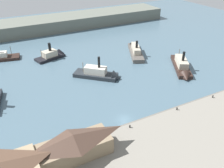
{
  "coord_description": "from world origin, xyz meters",
  "views": [
    {
      "loc": [
        -32.92,
        -54.22,
        49.73
      ],
      "look_at": [
        5.87,
        19.8,
        2.0
      ],
      "focal_mm": 38.52,
      "sensor_mm": 36.0,
      "label": 1
    }
  ],
  "objects_px": {
    "ferry_shed_east_terminal": "(74,146)",
    "mooring_post_center_west": "(130,126)",
    "mooring_post_west": "(177,109)",
    "mooring_post_east": "(213,97)",
    "ferry_outer_harbor": "(135,50)",
    "ferry_departing_north": "(182,67)",
    "ferry_approaching_west": "(101,74)",
    "ferry_moored_west": "(53,55)"
  },
  "relations": [
    {
      "from": "ferry_shed_east_terminal",
      "to": "mooring_post_center_west",
      "type": "bearing_deg",
      "value": 9.31
    },
    {
      "from": "mooring_post_east",
      "to": "ferry_departing_north",
      "type": "bearing_deg",
      "value": 73.79
    },
    {
      "from": "mooring_post_east",
      "to": "mooring_post_center_west",
      "type": "distance_m",
      "value": 36.09
    },
    {
      "from": "ferry_approaching_west",
      "to": "ferry_moored_west",
      "type": "height_order",
      "value": "ferry_approaching_west"
    },
    {
      "from": "ferry_moored_west",
      "to": "ferry_departing_north",
      "type": "height_order",
      "value": "ferry_departing_north"
    },
    {
      "from": "mooring_post_center_west",
      "to": "ferry_moored_west",
      "type": "height_order",
      "value": "ferry_moored_west"
    },
    {
      "from": "mooring_post_center_west",
      "to": "ferry_departing_north",
      "type": "distance_m",
      "value": 49.72
    },
    {
      "from": "ferry_shed_east_terminal",
      "to": "ferry_moored_west",
      "type": "relative_size",
      "value": 1.17
    },
    {
      "from": "ferry_departing_north",
      "to": "ferry_approaching_west",
      "type": "bearing_deg",
      "value": 162.69
    },
    {
      "from": "ferry_shed_east_terminal",
      "to": "mooring_post_west",
      "type": "xyz_separation_m",
      "value": [
        38.18,
        3.61,
        -3.25
      ]
    },
    {
      "from": "mooring_post_center_west",
      "to": "ferry_approaching_west",
      "type": "xyz_separation_m",
      "value": [
        7.17,
        35.87,
        -0.08
      ]
    },
    {
      "from": "ferry_outer_harbor",
      "to": "ferry_moored_west",
      "type": "bearing_deg",
      "value": 161.65
    },
    {
      "from": "ferry_shed_east_terminal",
      "to": "mooring_post_east",
      "type": "distance_m",
      "value": 55.31
    },
    {
      "from": "ferry_shed_east_terminal",
      "to": "ferry_departing_north",
      "type": "bearing_deg",
      "value": 24.06
    },
    {
      "from": "mooring_post_east",
      "to": "mooring_post_center_west",
      "type": "bearing_deg",
      "value": -179.57
    },
    {
      "from": "mooring_post_east",
      "to": "mooring_post_west",
      "type": "bearing_deg",
      "value": 179.26
    },
    {
      "from": "mooring_post_center_west",
      "to": "ferry_departing_north",
      "type": "bearing_deg",
      "value": 29.73
    },
    {
      "from": "mooring_post_center_west",
      "to": "mooring_post_east",
      "type": "bearing_deg",
      "value": 0.43
    },
    {
      "from": "ferry_shed_east_terminal",
      "to": "ferry_departing_north",
      "type": "distance_m",
      "value": 68.2
    },
    {
      "from": "ferry_departing_north",
      "to": "mooring_post_west",
      "type": "bearing_deg",
      "value": -134.83
    },
    {
      "from": "ferry_outer_harbor",
      "to": "mooring_post_center_west",
      "type": "bearing_deg",
      "value": -123.83
    },
    {
      "from": "ferry_approaching_west",
      "to": "mooring_post_east",
      "type": "bearing_deg",
      "value": -50.92
    },
    {
      "from": "mooring_post_center_west",
      "to": "ferry_moored_west",
      "type": "bearing_deg",
      "value": 94.51
    },
    {
      "from": "mooring_post_center_west",
      "to": "ferry_departing_north",
      "type": "relative_size",
      "value": 0.04
    },
    {
      "from": "mooring_post_east",
      "to": "ferry_moored_west",
      "type": "xyz_separation_m",
      "value": [
        -41.37,
        66.79,
        -0.2
      ]
    },
    {
      "from": "mooring_post_west",
      "to": "ferry_outer_harbor",
      "type": "relative_size",
      "value": 0.03
    },
    {
      "from": "ferry_moored_west",
      "to": "mooring_post_west",
      "type": "bearing_deg",
      "value": -69.84
    },
    {
      "from": "ferry_shed_east_terminal",
      "to": "ferry_outer_harbor",
      "type": "bearing_deg",
      "value": 45.88
    },
    {
      "from": "mooring_post_east",
      "to": "ferry_moored_west",
      "type": "relative_size",
      "value": 0.05
    },
    {
      "from": "mooring_post_east",
      "to": "ferry_approaching_west",
      "type": "height_order",
      "value": "ferry_approaching_west"
    },
    {
      "from": "ferry_shed_east_terminal",
      "to": "ferry_moored_west",
      "type": "xyz_separation_m",
      "value": [
        13.74,
        70.18,
        -3.45
      ]
    },
    {
      "from": "mooring_post_center_west",
      "to": "ferry_shed_east_terminal",
      "type": "bearing_deg",
      "value": -170.69
    },
    {
      "from": "ferry_shed_east_terminal",
      "to": "mooring_post_west",
      "type": "bearing_deg",
      "value": 5.4
    },
    {
      "from": "ferry_departing_north",
      "to": "mooring_post_center_west",
      "type": "bearing_deg",
      "value": -150.27
    },
    {
      "from": "ferry_approaching_west",
      "to": "ferry_departing_north",
      "type": "relative_size",
      "value": 0.79
    },
    {
      "from": "mooring_post_west",
      "to": "ferry_departing_north",
      "type": "relative_size",
      "value": 0.04
    },
    {
      "from": "mooring_post_center_west",
      "to": "ferry_departing_north",
      "type": "xyz_separation_m",
      "value": [
        43.18,
        24.66,
        -0.01
      ]
    },
    {
      "from": "ferry_shed_east_terminal",
      "to": "mooring_post_east",
      "type": "xyz_separation_m",
      "value": [
        55.11,
        3.39,
        -3.25
      ]
    },
    {
      "from": "mooring_post_center_west",
      "to": "ferry_approaching_west",
      "type": "relative_size",
      "value": 0.05
    },
    {
      "from": "ferry_outer_harbor",
      "to": "ferry_moored_west",
      "type": "xyz_separation_m",
      "value": [
        -41.1,
        13.64,
        -0.13
      ]
    },
    {
      "from": "mooring_post_center_west",
      "to": "ferry_outer_harbor",
      "type": "distance_m",
      "value": 64.32
    },
    {
      "from": "mooring_post_east",
      "to": "mooring_post_west",
      "type": "xyz_separation_m",
      "value": [
        -16.93,
        0.22,
        0.0
      ]
    }
  ]
}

